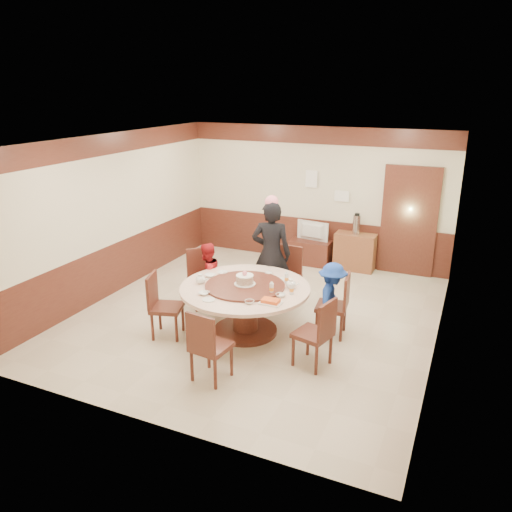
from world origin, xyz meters
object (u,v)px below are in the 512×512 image
at_px(banquet_table, 245,300).
at_px(thermos, 357,225).
at_px(birthday_cake, 245,280).
at_px(side_cabinet, 355,252).
at_px(person_standing, 271,254).
at_px(shrimp_platter, 271,302).
at_px(tv_stand, 310,252).
at_px(person_red, 207,276).
at_px(person_blue, 332,300).
at_px(television, 311,231).

height_order(banquet_table, thermos, thermos).
bearing_deg(birthday_cake, banquet_table, -59.59).
bearing_deg(side_cabinet, person_standing, -111.54).
distance_m(birthday_cake, shrimp_platter, 0.73).
height_order(person_standing, thermos, person_standing).
distance_m(tv_stand, thermos, 1.15).
relative_size(banquet_table, person_standing, 1.07).
distance_m(person_red, side_cabinet, 3.38).
distance_m(banquet_table, person_blue, 1.28).
bearing_deg(television, side_cabinet, -169.97).
distance_m(shrimp_platter, side_cabinet, 3.84).
relative_size(person_standing, person_red, 1.59).
bearing_deg(person_red, shrimp_platter, 73.22).
xyz_separation_m(banquet_table, person_blue, (1.20, 0.45, 0.04)).
bearing_deg(tv_stand, television, 0.00).
distance_m(person_blue, shrimp_platter, 1.08).
relative_size(person_standing, birthday_cake, 5.69).
bearing_deg(person_red, side_cabinet, 162.81).
bearing_deg(television, birthday_cake, 99.22).
height_order(shrimp_platter, television, television).
xyz_separation_m(banquet_table, person_red, (-0.95, 0.55, 0.03)).
bearing_deg(banquet_table, tv_stand, 91.20).
bearing_deg(birthday_cake, side_cabinet, 75.66).
xyz_separation_m(person_standing, thermos, (0.90, 2.28, 0.04)).
bearing_deg(birthday_cake, person_red, 150.59).
xyz_separation_m(birthday_cake, tv_stand, (-0.06, 3.35, -0.60)).
height_order(banquet_table, shrimp_platter, shrimp_platter).
height_order(birthday_cake, shrimp_platter, birthday_cake).
bearing_deg(shrimp_platter, tv_stand, 99.73).
bearing_deg(person_red, thermos, 162.85).
height_order(tv_stand, thermos, thermos).
bearing_deg(birthday_cake, person_standing, 91.81).
bearing_deg(tv_stand, banquet_table, -88.80).
distance_m(person_red, thermos, 3.39).
distance_m(person_standing, television, 2.26).
bearing_deg(shrimp_platter, banquet_table, 144.75).
xyz_separation_m(tv_stand, thermos, (0.92, 0.03, 0.69)).
height_order(person_standing, person_blue, person_standing).
xyz_separation_m(side_cabinet, thermos, (-0.00, 0.00, 0.56)).
relative_size(person_blue, shrimp_platter, 3.79).
bearing_deg(person_blue, thermos, -1.33).
relative_size(person_red, thermos, 2.98).
height_order(birthday_cake, thermos, thermos).
bearing_deg(shrimp_platter, person_red, 148.01).
bearing_deg(television, person_standing, 98.85).
xyz_separation_m(birthday_cake, shrimp_platter, (0.59, -0.42, -0.08)).
distance_m(person_blue, thermos, 2.99).
bearing_deg(person_standing, person_red, 18.51).
bearing_deg(banquet_table, side_cabinet, 75.87).
relative_size(television, thermos, 1.83).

